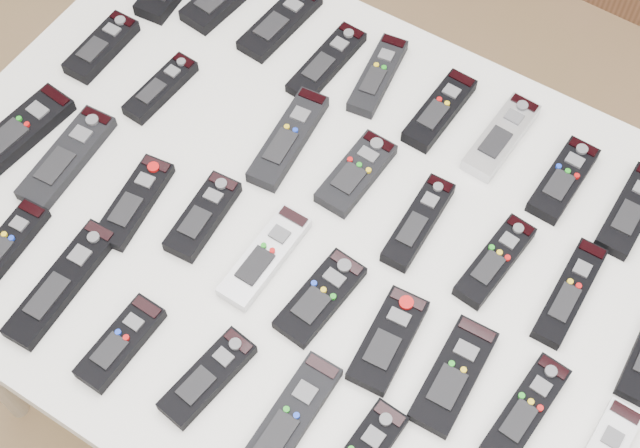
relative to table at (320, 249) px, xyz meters
The scene contains 30 objects.
table is the anchor object (origin of this frame).
remote_1 0.50m from the table, 143.28° to the left, with size 0.06×0.14×0.02m, color black.
remote_2 0.43m from the table, 131.80° to the left, with size 0.06×0.17×0.02m, color black.
remote_3 0.33m from the table, 120.23° to the left, with size 0.05×0.17×0.02m, color black.
remote_4 0.32m from the table, 104.00° to the left, with size 0.05×0.17×0.02m, color black.
remote_5 0.30m from the table, 80.62° to the left, with size 0.05×0.16×0.02m, color black.
remote_6 0.34m from the table, 62.04° to the left, with size 0.05×0.17×0.02m, color #B7B7BC.
remote_7 0.40m from the table, 44.79° to the left, with size 0.05×0.15×0.02m, color black.
remote_8 0.48m from the table, 35.83° to the left, with size 0.05×0.17×0.02m, color black.
remote_10 0.52m from the table, 168.68° to the left, with size 0.05×0.15×0.02m, color black.
remote_11 0.38m from the table, 167.02° to the left, with size 0.04×0.15×0.02m, color black.
remote_12 0.18m from the table, 139.45° to the left, with size 0.05×0.19×0.02m, color black.
remote_13 0.13m from the table, 91.98° to the left, with size 0.06×0.15×0.02m, color black.
remote_14 0.16m from the table, 35.13° to the left, with size 0.04×0.17×0.02m, color black.
remote_15 0.27m from the table, 19.40° to the left, with size 0.05×0.16×0.02m, color black.
remote_16 0.38m from the table, 15.34° to the left, with size 0.04×0.18×0.02m, color black.
remote_18 0.52m from the table, 168.12° to the right, with size 0.06×0.18×0.02m, color black.
remote_19 0.43m from the table, 165.36° to the right, with size 0.06×0.19×0.02m, color black.
remote_20 0.30m from the table, 156.68° to the right, with size 0.05×0.16×0.02m, color black.
remote_21 0.19m from the table, 153.59° to the right, with size 0.05×0.15×0.02m, color black.
remote_22 0.12m from the table, 115.95° to the right, with size 0.05×0.18×0.02m, color #B7B7BC.
remote_23 0.14m from the table, 57.55° to the right, with size 0.06×0.15×0.02m, color black.
remote_24 0.22m from the table, 30.19° to the right, with size 0.06×0.15×0.02m, color black.
remote_25 0.31m from the table, 19.80° to the right, with size 0.06×0.17×0.02m, color black.
remote_26 0.40m from the table, 13.46° to the right, with size 0.05×0.17×0.02m, color black.
remote_29 0.47m from the table, 144.01° to the right, with size 0.05×0.15×0.02m, color black.
remote_30 0.39m from the table, 133.68° to the right, with size 0.05×0.21×0.02m, color black.
remote_31 0.35m from the table, 113.76° to the right, with size 0.05×0.14×0.02m, color black.
remote_32 0.29m from the table, 90.55° to the right, with size 0.05×0.15×0.02m, color black.
remote_33 0.31m from the table, 65.94° to the right, with size 0.05×0.20×0.02m, color black.
Camera 1 is at (0.21, -0.44, 1.96)m, focal length 50.00 mm.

